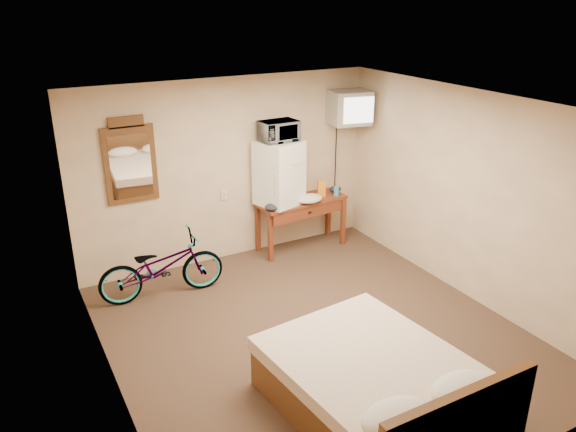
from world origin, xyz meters
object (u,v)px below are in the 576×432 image
object	(u,v)px
wall_mirror	(130,162)
blue_cup	(336,191)
bicycle	(161,267)
bed	(381,389)
desk	(302,208)
crt_television	(349,107)
microwave	(279,131)
mini_fridge	(279,173)

from	to	relation	value
wall_mirror	blue_cup	bearing A→B (deg)	-6.84
bicycle	bed	distance (m)	3.18
desk	crt_television	size ratio (longest dim) A/B	2.06
desk	blue_cup	distance (m)	0.56
blue_cup	bed	distance (m)	3.76
microwave	desk	bearing A→B (deg)	-10.95
desk	bed	world-z (taller)	bed
desk	blue_cup	size ratio (longest dim) A/B	9.91
crt_television	wall_mirror	world-z (taller)	crt_television
blue_cup	bicycle	bearing A→B (deg)	-173.47
desk	wall_mirror	xyz separation A→B (m)	(-2.29, 0.27, 0.95)
wall_mirror	bicycle	xyz separation A→B (m)	(0.10, -0.65, -1.17)
crt_television	bed	xyz separation A→B (m)	(-1.92, -3.40, -1.70)
desk	blue_cup	bearing A→B (deg)	-7.22
desk	bicycle	size ratio (longest dim) A/B	0.88
mini_fridge	microwave	world-z (taller)	microwave
mini_fridge	wall_mirror	bearing A→B (deg)	173.47
mini_fridge	bicycle	world-z (taller)	mini_fridge
mini_fridge	bicycle	xyz separation A→B (m)	(-1.85, -0.43, -0.80)
crt_television	bicycle	size ratio (longest dim) A/B	0.43
crt_television	wall_mirror	xyz separation A→B (m)	(-3.05, 0.25, -0.42)
mini_fridge	microwave	distance (m)	0.58
mini_fridge	microwave	size ratio (longest dim) A/B	1.79
desk	crt_television	xyz separation A→B (m)	(0.76, 0.02, 1.37)
mini_fridge	crt_television	world-z (taller)	crt_television
desk	wall_mirror	size ratio (longest dim) A/B	1.23
blue_cup	wall_mirror	world-z (taller)	wall_mirror
microwave	bicycle	distance (m)	2.35
microwave	blue_cup	size ratio (longest dim) A/B	3.70
crt_television	wall_mirror	bearing A→B (deg)	175.27
microwave	bicycle	xyz separation A→B (m)	(-1.85, -0.43, -1.38)
microwave	bed	size ratio (longest dim) A/B	0.24
wall_mirror	bed	distance (m)	4.03
bicycle	bed	xyz separation A→B (m)	(1.03, -3.00, -0.10)
blue_cup	bed	xyz separation A→B (m)	(-1.69, -3.31, -0.52)
microwave	crt_television	distance (m)	1.13
mini_fridge	bed	size ratio (longest dim) A/B	0.43
blue_cup	wall_mirror	distance (m)	2.94
mini_fridge	blue_cup	world-z (taller)	mini_fridge
blue_cup	bicycle	xyz separation A→B (m)	(-2.72, -0.31, -0.42)
wall_mirror	bed	xyz separation A→B (m)	(1.13, -3.65, -1.27)
mini_fridge	bed	xyz separation A→B (m)	(-0.81, -3.43, -0.90)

